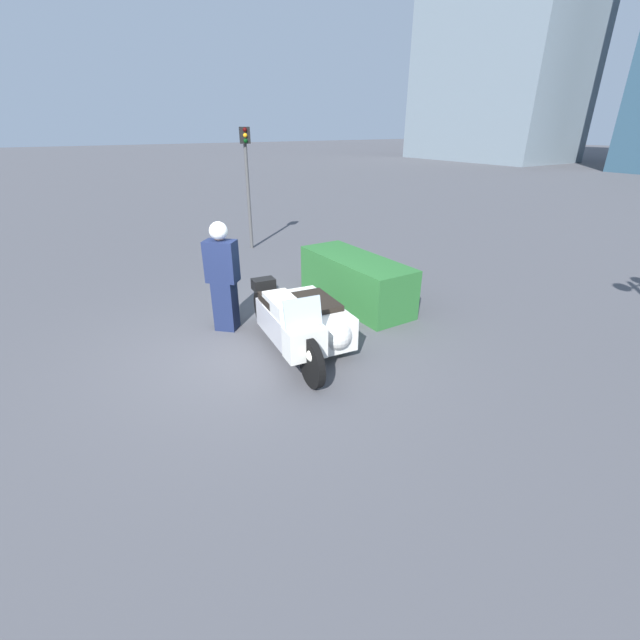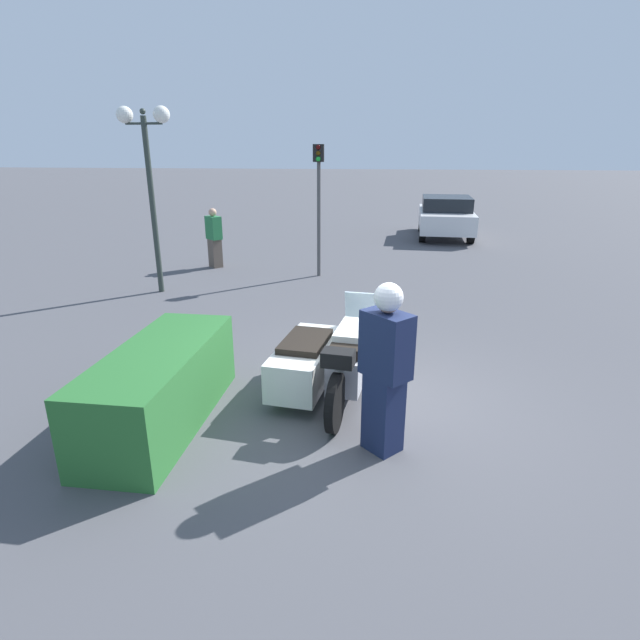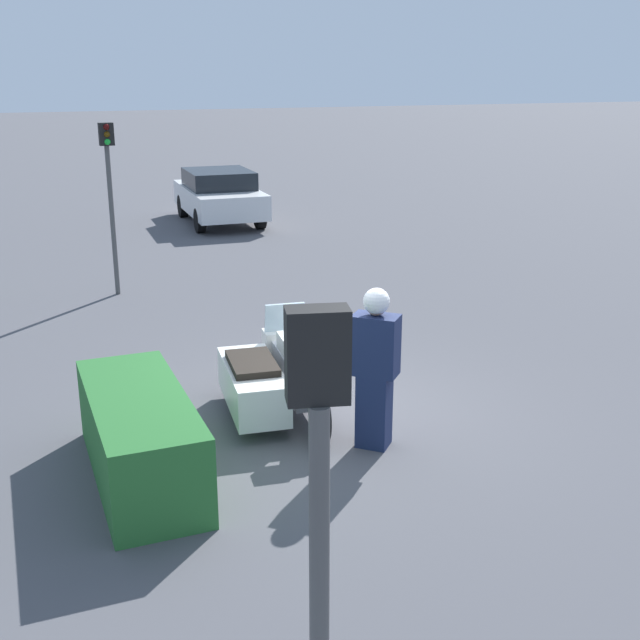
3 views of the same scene
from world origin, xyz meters
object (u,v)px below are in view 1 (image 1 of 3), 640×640
at_px(police_motorcycle, 304,322).
at_px(traffic_light_far, 247,171).
at_px(hedge_bush_curbside, 355,280).
at_px(officer_rider, 223,275).

height_order(police_motorcycle, traffic_light_far, traffic_light_far).
height_order(police_motorcycle, hedge_bush_curbside, police_motorcycle).
relative_size(officer_rider, hedge_bush_curbside, 0.72).
bearing_deg(police_motorcycle, officer_rider, -144.67).
xyz_separation_m(officer_rider, hedge_bush_curbside, (0.22, 2.57, -0.52)).
bearing_deg(traffic_light_far, hedge_bush_curbside, 14.43).
bearing_deg(hedge_bush_curbside, police_motorcycle, -57.75).
height_order(officer_rider, traffic_light_far, traffic_light_far).
xyz_separation_m(officer_rider, traffic_light_far, (-4.65, 2.54, 1.13)).
bearing_deg(hedge_bush_curbside, traffic_light_far, -179.60).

